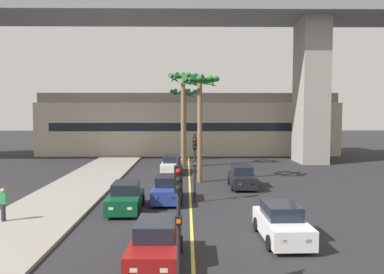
# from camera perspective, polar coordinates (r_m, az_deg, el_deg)

# --- Properties ---
(sidewalk_left) EXTENTS (4.80, 80.00, 0.15)m
(sidewalk_left) POSITION_cam_1_polar(r_m,az_deg,el_deg) (20.75, -23.27, -11.70)
(sidewalk_left) COLOR gray
(sidewalk_left) RESTS_ON ground
(lane_stripe_center) EXTENTS (0.14, 56.00, 0.01)m
(lane_stripe_center) POSITION_cam_1_polar(r_m,az_deg,el_deg) (27.03, -0.31, -7.97)
(lane_stripe_center) COLOR #DBCC4C
(lane_stripe_center) RESTS_ON ground
(bridge_overpass) EXTENTS (86.07, 8.00, 19.49)m
(bridge_overpass) POSITION_cam_1_polar(r_m,az_deg,el_deg) (42.85, 1.23, 17.70)
(bridge_overpass) COLOR gray
(bridge_overpass) RESTS_ON ground
(pier_building_backdrop) EXTENTS (37.61, 8.04, 7.78)m
(pier_building_backdrop) POSITION_cam_1_polar(r_m,az_deg,el_deg) (51.14, -0.56, 1.89)
(pier_building_backdrop) COLOR #BCB29E
(pier_building_backdrop) RESTS_ON ground
(car_queue_front) EXTENTS (1.90, 4.14, 1.56)m
(car_queue_front) POSITION_cam_1_polar(r_m,az_deg,el_deg) (22.09, -9.71, -8.78)
(car_queue_front) COLOR #0C4728
(car_queue_front) RESTS_ON ground
(car_queue_second) EXTENTS (1.87, 4.12, 1.56)m
(car_queue_second) POSITION_cam_1_polar(r_m,az_deg,el_deg) (28.49, 7.38, -5.92)
(car_queue_second) COLOR black
(car_queue_second) RESTS_ON ground
(car_queue_third) EXTENTS (1.92, 4.14, 1.56)m
(car_queue_third) POSITION_cam_1_polar(r_m,az_deg,el_deg) (17.42, 13.04, -12.26)
(car_queue_third) COLOR white
(car_queue_third) RESTS_ON ground
(car_queue_fourth) EXTENTS (1.85, 4.11, 1.56)m
(car_queue_fourth) POSITION_cam_1_polar(r_m,az_deg,el_deg) (24.02, -3.64, -7.72)
(car_queue_fourth) COLOR navy
(car_queue_fourth) RESTS_ON ground
(car_queue_fifth) EXTENTS (1.92, 4.14, 1.56)m
(car_queue_fifth) POSITION_cam_1_polar(r_m,az_deg,el_deg) (14.54, -5.35, -15.44)
(car_queue_fifth) COLOR maroon
(car_queue_fifth) RESTS_ON ground
(car_queue_sixth) EXTENTS (1.92, 4.15, 1.56)m
(car_queue_sixth) POSITION_cam_1_polar(r_m,az_deg,el_deg) (34.76, -3.02, -4.14)
(car_queue_sixth) COLOR white
(car_queue_sixth) RESTS_ON ground
(traffic_light_median_near) EXTENTS (0.24, 0.37, 4.20)m
(traffic_light_median_near) POSITION_cam_1_polar(r_m,az_deg,el_deg) (11.25, -1.99, -10.56)
(traffic_light_median_near) COLOR black
(traffic_light_median_near) RESTS_ON ground
(traffic_light_median_far) EXTENTS (0.24, 0.37, 4.20)m
(traffic_light_median_far) POSITION_cam_1_polar(r_m,az_deg,el_deg) (23.25, 0.39, -3.12)
(traffic_light_median_far) COLOR black
(traffic_light_median_far) RESTS_ON ground
(palm_tree_near_median) EXTENTS (3.34, 3.46, 8.06)m
(palm_tree_near_median) POSITION_cam_1_polar(r_m,az_deg,el_deg) (43.23, -1.09, 5.37)
(palm_tree_near_median) COLOR brown
(palm_tree_near_median) RESTS_ON ground
(palm_tree_mid_median) EXTENTS (2.99, 3.02, 9.34)m
(palm_tree_mid_median) POSITION_cam_1_polar(r_m,az_deg,el_deg) (38.19, -1.32, 6.30)
(palm_tree_mid_median) COLOR brown
(palm_tree_mid_median) RESTS_ON ground
(palm_tree_far_median) EXTENTS (3.02, 3.07, 8.33)m
(palm_tree_far_median) POSITION_cam_1_polar(r_m,az_deg,el_deg) (30.01, 1.09, 6.49)
(palm_tree_far_median) COLOR brown
(palm_tree_far_median) RESTS_ON ground
(pedestrian_near_crosswalk) EXTENTS (0.34, 0.22, 1.62)m
(pedestrian_near_crosswalk) POSITION_cam_1_polar(r_m,az_deg,el_deg) (21.28, -26.03, -8.84)
(pedestrian_near_crosswalk) COLOR #2D2D38
(pedestrian_near_crosswalk) RESTS_ON sidewalk_left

